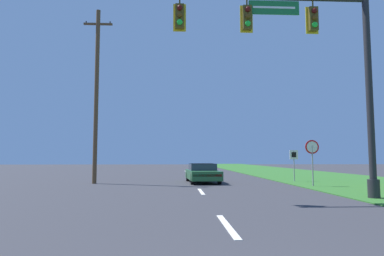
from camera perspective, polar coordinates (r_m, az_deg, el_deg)
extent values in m
cube|color=#2D6626|center=(34.11, 17.42, -7.36)|extent=(10.00, 110.00, 0.04)
cube|color=silver|center=(8.24, 5.90, -15.89)|extent=(0.16, 2.80, 0.01)
cube|color=silver|center=(16.12, 1.53, -10.55)|extent=(0.16, 2.80, 0.01)
cube|color=silver|center=(24.08, 0.07, -8.71)|extent=(0.16, 2.80, 0.01)
cube|color=silver|center=(32.06, -0.65, -7.78)|extent=(0.16, 2.80, 0.01)
cube|color=silver|center=(40.05, -1.09, -7.22)|extent=(0.16, 2.80, 0.01)
cylinder|color=#232326|center=(15.01, 28.03, -8.91)|extent=(0.44, 0.44, 0.70)
cylinder|color=#232326|center=(15.20, 27.43, 5.78)|extent=(0.26, 0.26, 8.44)
cube|color=#196B33|center=(14.70, 13.49, 18.91)|extent=(2.01, 0.06, 0.55)
cube|color=white|center=(14.67, 13.53, 18.96)|extent=(1.69, 0.01, 0.08)
cylinder|color=#4C4214|center=(14.27, -2.07, 20.50)|extent=(0.06, 0.06, 0.35)
cube|color=yellow|center=(14.13, -2.08, 17.88)|extent=(0.50, 0.03, 1.11)
cube|color=#4C4214|center=(14.01, -2.07, 18.10)|extent=(0.34, 0.24, 0.95)
sphere|color=#4C0F0C|center=(13.99, -2.06, 19.40)|extent=(0.22, 0.22, 0.22)
sphere|color=#51380F|center=(13.88, -2.07, 18.32)|extent=(0.22, 0.22, 0.22)
sphere|color=green|center=(13.77, -2.07, 17.23)|extent=(0.22, 0.22, 0.22)
cylinder|color=#4C4214|center=(14.54, 9.13, 20.05)|extent=(0.06, 0.06, 0.35)
cube|color=yellow|center=(14.40, 9.05, 17.48)|extent=(0.50, 0.03, 1.11)
cube|color=#4C4214|center=(14.28, 9.16, 17.69)|extent=(0.34, 0.24, 0.95)
sphere|color=#4C0F0C|center=(14.27, 9.27, 18.96)|extent=(0.22, 0.22, 0.22)
sphere|color=#51380F|center=(14.16, 9.29, 17.90)|extent=(0.22, 0.22, 0.22)
sphere|color=green|center=(14.05, 9.30, 16.83)|extent=(0.22, 0.22, 0.22)
cylinder|color=#4C4214|center=(15.28, 19.47, 19.01)|extent=(0.06, 0.06, 0.35)
cube|color=yellow|center=(15.14, 19.35, 16.56)|extent=(0.50, 0.03, 1.11)
cube|color=#4C4214|center=(15.03, 19.55, 16.74)|extent=(0.34, 0.24, 0.95)
sphere|color=#4C0F0C|center=(15.02, 19.73, 17.93)|extent=(0.22, 0.22, 0.22)
sphere|color=#51380F|center=(14.91, 19.76, 16.92)|extent=(0.22, 0.22, 0.22)
sphere|color=green|center=(14.81, 19.80, 15.90)|extent=(0.22, 0.22, 0.22)
cylinder|color=black|center=(23.58, 3.22, -8.01)|extent=(0.22, 0.64, 0.64)
cylinder|color=black|center=(23.38, -0.70, -8.05)|extent=(0.22, 0.64, 0.64)
cylinder|color=black|center=(20.56, 4.58, -8.45)|extent=(0.22, 0.64, 0.64)
cylinder|color=black|center=(20.33, 0.10, -8.51)|extent=(0.22, 0.64, 0.64)
cube|color=#235B2D|center=(21.94, 1.77, -7.78)|extent=(2.06, 4.56, 0.55)
cube|color=#283342|center=(22.03, 1.73, -6.50)|extent=(1.70, 1.96, 0.42)
cube|color=#235B2D|center=(22.03, 1.73, -6.04)|extent=(1.66, 1.92, 0.06)
cube|color=#B71414|center=(19.76, 2.63, -7.91)|extent=(1.68, 0.15, 0.14)
cylinder|color=gray|center=(19.92, 19.45, -5.94)|extent=(0.07, 0.07, 2.20)
cylinder|color=red|center=(19.93, 19.37, -2.99)|extent=(0.76, 0.04, 0.76)
cylinder|color=white|center=(19.90, 19.40, -2.99)|extent=(0.61, 0.01, 0.61)
cylinder|color=gray|center=(23.56, 16.64, -6.06)|extent=(0.06, 0.06, 2.00)
cube|color=white|center=(23.56, 16.60, -4.29)|extent=(0.55, 0.04, 0.60)
cube|color=black|center=(23.53, 16.62, -4.29)|extent=(0.31, 0.01, 0.34)
cylinder|color=brown|center=(22.20, -15.65, 5.31)|extent=(0.26, 0.26, 10.93)
cube|color=brown|center=(23.44, -15.38, 16.36)|extent=(1.80, 0.12, 0.12)
cylinder|color=#333338|center=(23.65, -17.22, 16.52)|extent=(0.08, 0.08, 0.12)
cylinder|color=#333338|center=(23.34, -13.50, 16.74)|extent=(0.08, 0.08, 0.12)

